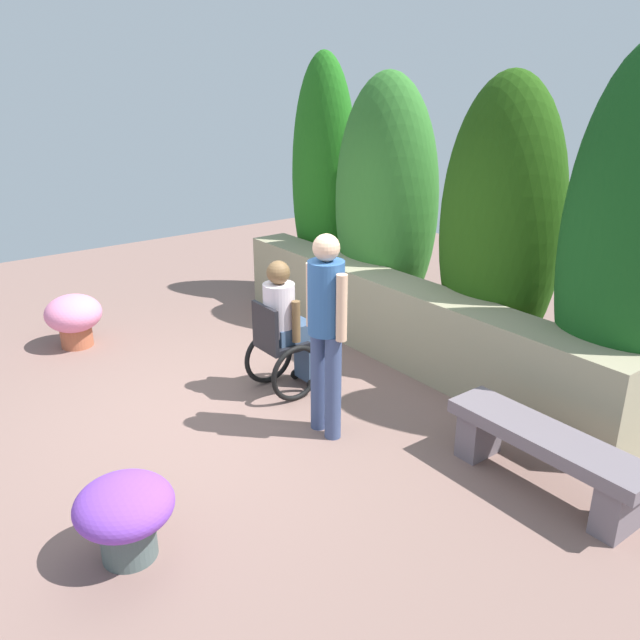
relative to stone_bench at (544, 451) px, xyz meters
The scene contains 8 objects.
ground_plane 2.69m from the stone_bench, 152.55° to the right, with size 13.49×13.49×0.00m, color #7F6159.
stone_retaining_wall 2.51m from the stone_bench, 161.02° to the left, with size 5.23×0.50×0.87m, color #9B9374.
hedge_backdrop 3.02m from the stone_bench, 149.68° to the left, with size 5.46×1.07×3.22m.
stone_bench is the anchor object (origin of this frame).
person_in_wheelchair 2.59m from the stone_bench, 166.14° to the right, with size 0.53×0.66×1.33m.
person_standing_companion 1.93m from the stone_bench, 154.14° to the right, with size 0.49×0.30×1.76m.
flower_pot_purple_near 5.21m from the stone_bench, 158.49° to the right, with size 0.63×0.63×0.61m.
flower_pot_terracotta_by_wall 2.97m from the stone_bench, 113.07° to the right, with size 0.63×0.63×0.56m.
Camera 1 is at (4.59, -2.53, 2.92)m, focal length 35.85 mm.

